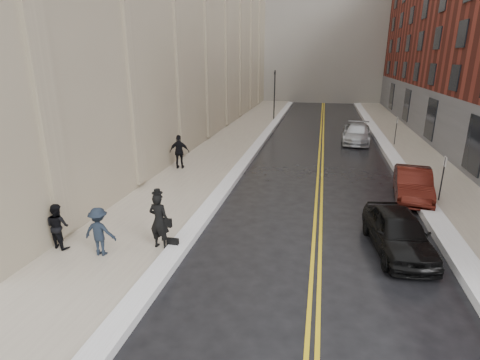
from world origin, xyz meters
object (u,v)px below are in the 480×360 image
at_px(car_black, 398,232).
at_px(car_silver_far, 356,132).
at_px(car_silver_near, 357,134).
at_px(pedestrian_b, 100,232).
at_px(pedestrian_a, 58,226).
at_px(car_maroon, 413,184).
at_px(pedestrian_c, 180,152).
at_px(pedestrian_main, 159,221).

bearing_deg(car_black, car_silver_far, 82.41).
distance_m(car_silver_near, car_silver_far, 1.07).
relative_size(car_silver_far, pedestrian_b, 2.80).
bearing_deg(car_black, pedestrian_a, -175.30).
xyz_separation_m(car_maroon, car_silver_far, (-1.60, 13.37, -0.08)).
height_order(pedestrian_a, pedestrian_b, pedestrian_b).
distance_m(car_black, pedestrian_b, 10.08).
bearing_deg(pedestrian_a, pedestrian_c, -77.63).
distance_m(car_maroon, car_silver_near, 12.41).
distance_m(pedestrian_a, pedestrian_c, 10.14).
bearing_deg(car_silver_near, pedestrian_a, -113.20).
height_order(car_maroon, pedestrian_c, pedestrian_c).
height_order(car_silver_near, pedestrian_c, pedestrian_c).
relative_size(car_black, pedestrian_b, 2.57).
xyz_separation_m(car_silver_near, pedestrian_c, (-10.88, -10.26, 0.43)).
bearing_deg(pedestrian_main, pedestrian_b, 35.07).
height_order(car_maroon, pedestrian_a, pedestrian_a).
relative_size(car_black, pedestrian_main, 2.13).
relative_size(car_silver_near, car_silver_far, 1.06).
bearing_deg(car_black, car_silver_near, 82.41).
relative_size(car_silver_near, pedestrian_a, 3.08).
relative_size(car_silver_near, pedestrian_b, 2.96).
relative_size(car_maroon, pedestrian_a, 2.74).
relative_size(car_black, car_silver_near, 0.87).
relative_size(car_maroon, car_silver_near, 0.89).
height_order(pedestrian_b, pedestrian_c, pedestrian_c).
bearing_deg(pedestrian_a, car_silver_far, -102.68).
bearing_deg(pedestrian_c, car_maroon, 160.98).
distance_m(car_black, pedestrian_c, 13.30).
distance_m(car_maroon, pedestrian_a, 15.31).
bearing_deg(car_maroon, car_silver_near, 104.36).
bearing_deg(pedestrian_main, car_maroon, -134.27).
bearing_deg(car_black, pedestrian_main, -175.23).
xyz_separation_m(car_maroon, pedestrian_main, (-9.60, -7.35, 0.43)).
bearing_deg(car_silver_near, pedestrian_b, -109.34).
distance_m(pedestrian_main, pedestrian_c, 9.83).
xyz_separation_m(pedestrian_main, pedestrian_a, (-3.40, -0.73, -0.20)).
height_order(car_silver_far, pedestrian_c, pedestrian_c).
distance_m(pedestrian_main, pedestrian_a, 3.48).
distance_m(car_black, car_silver_near, 17.91).
relative_size(car_silver_far, pedestrian_a, 2.91).
relative_size(car_black, car_silver_far, 0.92).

